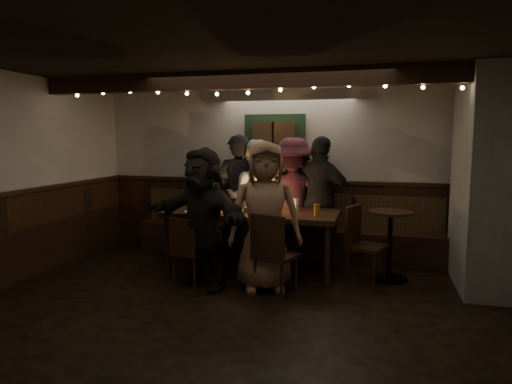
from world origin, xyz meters
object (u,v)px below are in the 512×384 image
(person_d, at_px, (293,198))
(dining_table, at_px, (252,216))
(chair_near_right, at_px, (272,250))
(person_b, at_px, (238,196))
(chair_end, at_px, (360,239))
(person_a, at_px, (203,204))
(person_g, at_px, (265,216))
(person_f, at_px, (203,218))
(chair_near_left, at_px, (187,247))
(high_top, at_px, (390,236))
(person_c, at_px, (255,200))
(person_e, at_px, (321,199))

(person_d, bearing_deg, dining_table, 48.27)
(chair_near_right, bearing_deg, person_b, 119.96)
(chair_end, bearing_deg, chair_near_right, -137.58)
(chair_end, bearing_deg, person_a, 162.17)
(person_g, bearing_deg, person_f, 168.21)
(chair_near_left, distance_m, high_top, 2.55)
(person_a, relative_size, person_b, 0.83)
(chair_near_left, xyz_separation_m, person_d, (1.00, 1.59, 0.42))
(person_a, relative_size, person_d, 0.86)
(chair_near_right, distance_m, person_g, 0.42)
(high_top, bearing_deg, person_c, 164.05)
(dining_table, height_order, person_a, person_a)
(chair_near_left, height_order, person_e, person_e)
(chair_near_left, bearing_deg, person_f, 3.36)
(chair_near_right, bearing_deg, person_c, 112.26)
(chair_end, xyz_separation_m, person_e, (-0.59, 0.74, 0.38))
(dining_table, relative_size, person_a, 1.49)
(person_f, bearing_deg, person_d, 87.04)
(chair_near_right, xyz_separation_m, chair_end, (0.94, 0.86, -0.00))
(chair_end, bearing_deg, chair_near_left, -158.76)
(person_f, bearing_deg, person_a, 135.76)
(chair_end, relative_size, person_a, 0.61)
(high_top, relative_size, person_a, 0.57)
(person_d, height_order, person_f, person_d)
(dining_table, distance_m, person_a, 1.26)
(dining_table, bearing_deg, chair_near_right, -61.33)
(chair_end, distance_m, person_e, 1.02)
(chair_end, distance_m, person_a, 2.58)
(high_top, xyz_separation_m, person_c, (-1.93, 0.55, 0.33))
(high_top, xyz_separation_m, person_g, (-1.44, -0.78, 0.33))
(dining_table, relative_size, chair_near_right, 2.42)
(person_e, bearing_deg, person_a, 20.22)
(person_a, xyz_separation_m, person_e, (1.85, -0.05, 0.14))
(person_b, height_order, person_g, person_b)
(person_f, bearing_deg, person_g, 31.39)
(person_a, height_order, person_b, person_b)
(person_f, height_order, person_g, person_g)
(person_e, bearing_deg, chair_near_right, 99.41)
(chair_near_right, xyz_separation_m, person_g, (-0.13, 0.19, 0.35))
(person_b, height_order, person_f, person_b)
(chair_near_right, relative_size, person_f, 0.56)
(chair_end, distance_m, person_b, 1.98)
(person_e, distance_m, person_g, 1.49)
(chair_near_left, bearing_deg, chair_end, 21.24)
(chair_near_left, relative_size, person_c, 0.48)
(chair_near_right, relative_size, person_b, 0.51)
(person_b, height_order, person_e, person_b)
(person_d, height_order, person_e, person_e)
(chair_near_left, relative_size, person_d, 0.47)
(chair_near_right, relative_size, chair_end, 1.00)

